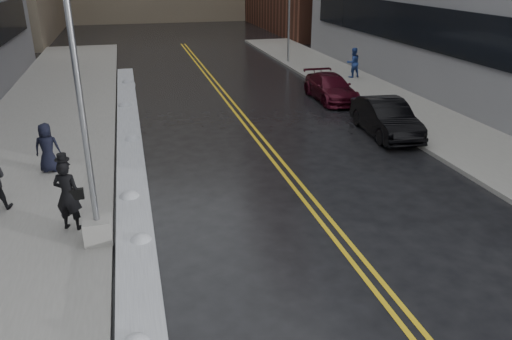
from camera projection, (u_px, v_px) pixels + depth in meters
ground at (252, 273)px, 11.08m from camera, size 160.00×160.00×0.00m
sidewalk_west at (39, 145)px, 18.70m from camera, size 5.50×50.00×0.15m
sidewalk_east at (415, 116)px, 22.29m from camera, size 4.00×50.00×0.15m
lane_line_left at (249, 130)px, 20.57m from camera, size 0.12×50.00×0.01m
lane_line_right at (256, 130)px, 20.64m from camera, size 0.12×50.00×0.01m
snow_ridge at (130, 153)px, 17.62m from camera, size 0.90×30.00×0.34m
lamppost at (87, 149)px, 11.15m from camera, size 0.65×0.65×7.62m
fire_hydrant at (396, 107)px, 21.88m from camera, size 0.26×0.26×0.73m
traffic_signal at (289, 12)px, 33.22m from camera, size 0.16×0.20×6.00m
pedestrian_fedora at (68, 195)px, 12.31m from camera, size 0.79×0.66×1.85m
pedestrian_c at (47, 148)px, 15.85m from camera, size 0.84×0.60×1.61m
pedestrian_east at (353, 63)px, 29.25m from camera, size 0.91×0.75×1.72m
car_black at (386, 118)px, 19.80m from camera, size 1.86×4.43×1.42m
car_maroon at (331, 88)px, 24.98m from camera, size 1.85×4.37×1.26m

